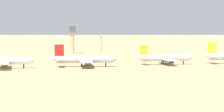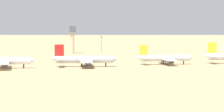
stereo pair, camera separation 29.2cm
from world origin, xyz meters
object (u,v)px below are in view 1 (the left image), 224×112
control_tower (72,37)px  parked_jet_yellow_4 (164,58)px  parked_jet_red_3 (84,60)px  light_pole_mid (101,43)px  parked_jet_yellow_2 (0,61)px

control_tower → parked_jet_yellow_4: bearing=-71.0°
control_tower → parked_jet_red_3: bearing=-94.2°
parked_jet_red_3 → light_pole_mid: size_ratio=3.00×
parked_jet_red_3 → parked_jet_yellow_4: 52.54m
parked_jet_red_3 → parked_jet_yellow_4: bearing=15.2°
control_tower → parked_jet_yellow_2: bearing=-113.7°
parked_jet_red_3 → light_pole_mid: bearing=83.0°
parked_jet_yellow_2 → parked_jet_yellow_4: parked_jet_yellow_2 is taller
light_pole_mid → control_tower: bearing=-155.3°
parked_jet_yellow_4 → light_pole_mid: size_ratio=2.78×
parked_jet_red_3 → light_pole_mid: 146.80m
parked_jet_yellow_2 → parked_jet_red_3: bearing=4.2°
parked_jet_yellow_2 → control_tower: size_ratio=1.77×
parked_jet_yellow_2 → light_pole_mid: light_pole_mid is taller
parked_jet_yellow_2 → parked_jet_red_3: (48.43, 1.94, 0.02)m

